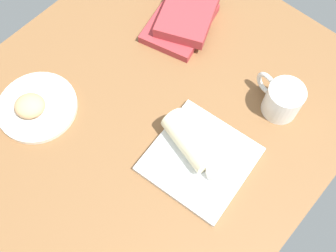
{
  "coord_description": "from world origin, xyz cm",
  "views": [
    {
      "loc": [
        30.16,
        35.3,
        93.92
      ],
      "look_at": [
        -0.74,
        7.68,
        7.0
      ],
      "focal_mm": 42.5,
      "sensor_mm": 36.0,
      "label": 1
    }
  ],
  "objects": [
    {
      "name": "breakfast_wrap",
      "position": [
        -0.74,
        14.5,
        8.79
      ],
      "size": [
        9.77,
        15.85,
        6.39
      ],
      "primitive_type": "cylinder",
      "rotation": [
        1.57,
        0.0,
        2.9
      ],
      "color": "beige",
      "rests_on": "square_plate"
    },
    {
      "name": "square_plate",
      "position": [
        -0.14,
        18.56,
        4.8
      ],
      "size": [
        24.95,
        24.95,
        1.6
      ],
      "primitive_type": "cube",
      "rotation": [
        0.0,
        0.0,
        0.1
      ],
      "color": "white",
      "rests_on": "dining_table"
    },
    {
      "name": "scone_pastry",
      "position": [
        18.12,
        -21.21,
        7.7
      ],
      "size": [
        10.22,
        10.18,
        4.6
      ],
      "primitive_type": "ellipsoid",
      "rotation": [
        0.0,
        0.0,
        2.39
      ],
      "color": "tan",
      "rests_on": "round_plate"
    },
    {
      "name": "sauce_cup",
      "position": [
        0.62,
        23.64,
        7.07
      ],
      "size": [
        4.7,
        4.7,
        2.74
      ],
      "color": "silver",
      "rests_on": "square_plate"
    },
    {
      "name": "round_plate",
      "position": [
        16.61,
        -21.46,
        4.7
      ],
      "size": [
        20.29,
        20.29,
        1.4
      ],
      "primitive_type": "cylinder",
      "color": "silver",
      "rests_on": "dining_table"
    },
    {
      "name": "book_stack",
      "position": [
        -28.6,
        -11.29,
        6.71
      ],
      "size": [
        25.22,
        21.0,
        5.72
      ],
      "color": "#A53338",
      "rests_on": "dining_table"
    },
    {
      "name": "dining_table",
      "position": [
        0.0,
        0.0,
        2.0
      ],
      "size": [
        110.0,
        90.0,
        4.0
      ],
      "primitive_type": "cube",
      "color": "brown",
      "rests_on": "ground"
    },
    {
      "name": "second_mug",
      "position": [
        -24.36,
        24.26,
        8.56
      ],
      "size": [
        9.11,
        13.77,
        8.91
      ],
      "color": "white",
      "rests_on": "dining_table"
    }
  ]
}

